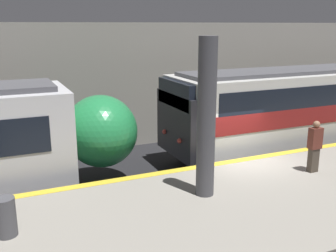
{
  "coord_description": "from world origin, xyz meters",
  "views": [
    {
      "loc": [
        -7.38,
        -10.31,
        5.41
      ],
      "look_at": [
        -2.38,
        0.89,
        2.23
      ],
      "focal_mm": 42.0,
      "sensor_mm": 36.0,
      "label": 1
    }
  ],
  "objects_px": {
    "support_pillar_near": "(206,119)",
    "train_boxy": "(336,107)",
    "trash_bin": "(5,217)",
    "person_waiting": "(315,145)"
  },
  "relations": [
    {
      "from": "trash_bin",
      "to": "train_boxy",
      "type": "bearing_deg",
      "value": 17.47
    },
    {
      "from": "support_pillar_near",
      "to": "train_boxy",
      "type": "relative_size",
      "value": 0.25
    },
    {
      "from": "train_boxy",
      "to": "person_waiting",
      "type": "height_order",
      "value": "train_boxy"
    },
    {
      "from": "train_boxy",
      "to": "trash_bin",
      "type": "bearing_deg",
      "value": -162.53
    },
    {
      "from": "train_boxy",
      "to": "support_pillar_near",
      "type": "bearing_deg",
      "value": -154.88
    },
    {
      "from": "trash_bin",
      "to": "person_waiting",
      "type": "bearing_deg",
      "value": 1.56
    },
    {
      "from": "person_waiting",
      "to": "trash_bin",
      "type": "distance_m",
      "value": 8.62
    },
    {
      "from": "train_boxy",
      "to": "person_waiting",
      "type": "distance_m",
      "value": 6.62
    },
    {
      "from": "support_pillar_near",
      "to": "train_boxy",
      "type": "distance_m",
      "value": 9.98
    },
    {
      "from": "support_pillar_near",
      "to": "person_waiting",
      "type": "relative_size",
      "value": 2.57
    }
  ]
}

